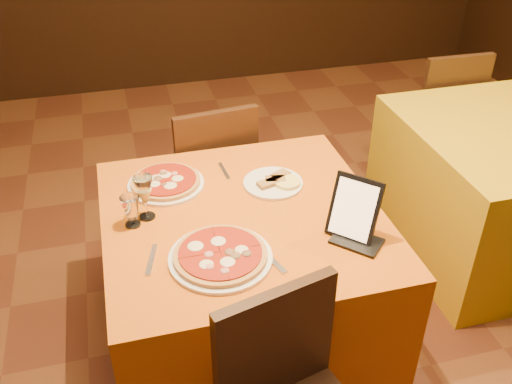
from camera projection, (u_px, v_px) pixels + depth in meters
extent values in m
cube|color=#C85C0C|center=(244.00, 284.00, 2.48)|extent=(1.10, 1.10, 0.75)
cube|color=#BE950C|center=(504.00, 188.00, 3.10)|extent=(1.10, 1.10, 0.75)
cylinder|color=white|center=(220.00, 258.00, 2.03)|extent=(0.37, 0.37, 0.01)
cylinder|color=#AD4C23|center=(220.00, 254.00, 2.03)|extent=(0.34, 0.34, 0.02)
cylinder|color=white|center=(166.00, 184.00, 2.44)|extent=(0.33, 0.33, 0.01)
cylinder|color=#AD4C23|center=(166.00, 181.00, 2.43)|extent=(0.29, 0.29, 0.02)
cylinder|color=white|center=(273.00, 183.00, 2.44)|extent=(0.26, 0.26, 0.01)
cylinder|color=olive|center=(273.00, 180.00, 2.43)|extent=(0.16, 0.16, 0.02)
cube|color=black|center=(354.00, 209.00, 2.09)|extent=(0.20, 0.20, 0.23)
cube|color=silver|center=(265.00, 253.00, 2.06)|extent=(0.10, 0.25, 0.01)
cube|color=silver|center=(151.00, 260.00, 2.03)|extent=(0.06, 0.17, 0.01)
cube|color=#B2B2B9|center=(224.00, 171.00, 2.54)|extent=(0.03, 0.15, 0.01)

